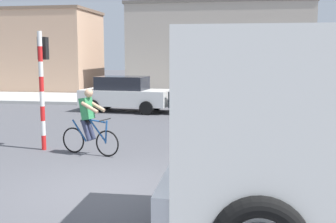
# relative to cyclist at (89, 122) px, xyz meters

# --- Properties ---
(ground_plane) EXTENTS (120.00, 120.00, 0.00)m
(ground_plane) POSITION_rel_cyclist_xyz_m (1.34, -2.65, -0.86)
(ground_plane) COLOR #4C4C51
(sidewalk_far) EXTENTS (80.00, 5.00, 0.16)m
(sidewalk_far) POSITION_rel_cyclist_xyz_m (1.34, 12.58, -0.78)
(sidewalk_far) COLOR #ADADA8
(sidewalk_far) RESTS_ON ground
(cyclist) EXTENTS (1.68, 0.60, 1.72)m
(cyclist) POSITION_rel_cyclist_xyz_m (0.00, 0.00, 0.00)
(cyclist) COLOR black
(cyclist) RESTS_ON ground
(traffic_light_pole) EXTENTS (0.24, 0.43, 3.20)m
(traffic_light_pole) POSITION_rel_cyclist_xyz_m (-1.43, 0.40, 1.20)
(traffic_light_pole) COLOR red
(traffic_light_pole) RESTS_ON ground
(car_red_near) EXTENTS (4.12, 2.12, 1.60)m
(car_red_near) POSITION_rel_cyclist_xyz_m (-1.31, 8.19, -0.05)
(car_red_near) COLOR white
(car_red_near) RESTS_ON ground
(car_white_mid) EXTENTS (4.30, 2.65, 1.60)m
(car_white_mid) POSITION_rel_cyclist_xyz_m (3.02, 7.67, -0.05)
(car_white_mid) COLOR #1E2328
(car_white_mid) RESTS_ON ground
(pedestrian_near_kerb) EXTENTS (0.34, 0.22, 1.62)m
(pedestrian_near_kerb) POSITION_rel_cyclist_xyz_m (1.33, 7.53, -0.02)
(pedestrian_near_kerb) COLOR #2D334C
(pedestrian_near_kerb) RESTS_ON ground
(building_corner_left) EXTENTS (8.17, 5.35, 5.65)m
(building_corner_left) POSITION_rel_cyclist_xyz_m (-10.26, 17.74, 1.96)
(building_corner_left) COLOR tan
(building_corner_left) RESTS_ON ground
(building_mid_block) EXTENTS (11.71, 6.42, 5.89)m
(building_mid_block) POSITION_rel_cyclist_xyz_m (2.45, 18.56, 2.08)
(building_mid_block) COLOR #9E9389
(building_mid_block) RESTS_ON ground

